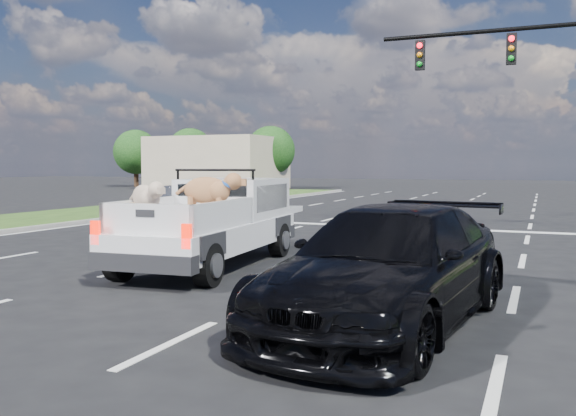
% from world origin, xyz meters
% --- Properties ---
extents(ground, '(160.00, 160.00, 0.00)m').
position_xyz_m(ground, '(0.00, 0.00, 0.00)').
color(ground, black).
rests_on(ground, ground).
extents(road_markings, '(17.75, 60.00, 0.01)m').
position_xyz_m(road_markings, '(0.00, 6.56, 0.01)').
color(road_markings, silver).
rests_on(road_markings, ground).
extents(grass_median_left, '(5.00, 60.00, 0.10)m').
position_xyz_m(grass_median_left, '(-11.50, 6.00, 0.05)').
color(grass_median_left, '#203E13').
rests_on(grass_median_left, ground).
extents(curb_left, '(0.15, 60.00, 0.14)m').
position_xyz_m(curb_left, '(-9.05, 6.00, 0.07)').
color(curb_left, gray).
rests_on(curb_left, ground).
extents(building_left, '(10.00, 8.00, 4.40)m').
position_xyz_m(building_left, '(-20.00, 36.00, 2.20)').
color(building_left, '#BCAB90').
rests_on(building_left, ground).
extents(tree_far_a, '(4.20, 4.20, 5.40)m').
position_xyz_m(tree_far_a, '(-30.00, 38.00, 3.29)').
color(tree_far_a, '#332114').
rests_on(tree_far_a, ground).
extents(tree_far_b, '(4.20, 4.20, 5.40)m').
position_xyz_m(tree_far_b, '(-24.00, 38.00, 3.29)').
color(tree_far_b, '#332114').
rests_on(tree_far_b, ground).
extents(tree_far_c, '(4.20, 4.20, 5.40)m').
position_xyz_m(tree_far_c, '(-16.00, 38.00, 3.29)').
color(tree_far_c, '#332114').
rests_on(tree_far_c, ground).
extents(pickup_truck, '(2.30, 5.34, 1.95)m').
position_xyz_m(pickup_truck, '(-0.50, 0.98, 0.92)').
color(pickup_truck, black).
rests_on(pickup_truck, ground).
extents(silver_sedan, '(2.84, 4.75, 1.51)m').
position_xyz_m(silver_sedan, '(-5.00, 6.25, 0.76)').
color(silver_sedan, '#BBBDC2').
rests_on(silver_sedan, ground).
extents(black_coupe, '(2.75, 5.41, 1.51)m').
position_xyz_m(black_coupe, '(3.85, -2.24, 0.75)').
color(black_coupe, black).
rests_on(black_coupe, ground).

